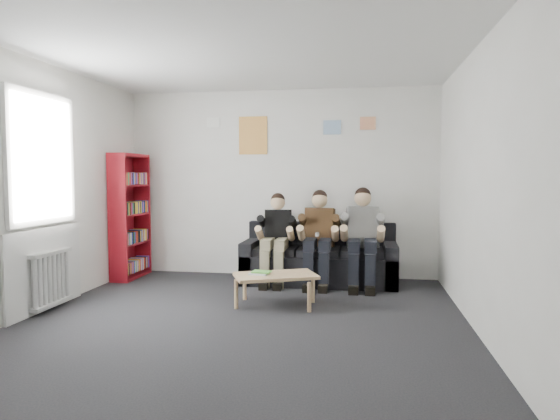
{
  "coord_description": "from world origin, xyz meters",
  "views": [
    {
      "loc": [
        1.18,
        -4.69,
        1.47
      ],
      "look_at": [
        0.2,
        1.3,
        1.05
      ],
      "focal_mm": 32.0,
      "sensor_mm": 36.0,
      "label": 1
    }
  ],
  "objects_px": {
    "bookshelf": "(131,216)",
    "sofa": "(320,261)",
    "coffee_table": "(275,278)",
    "person_right": "(362,238)",
    "person_middle": "(318,238)",
    "person_left": "(276,239)"
  },
  "relations": [
    {
      "from": "person_middle",
      "to": "sofa",
      "type": "bearing_deg",
      "value": 95.36
    },
    {
      "from": "person_right",
      "to": "coffee_table",
      "type": "bearing_deg",
      "value": -138.89
    },
    {
      "from": "coffee_table",
      "to": "person_left",
      "type": "relative_size",
      "value": 0.73
    },
    {
      "from": "coffee_table",
      "to": "person_left",
      "type": "height_order",
      "value": "person_left"
    },
    {
      "from": "person_middle",
      "to": "coffee_table",
      "type": "bearing_deg",
      "value": -103.28
    },
    {
      "from": "coffee_table",
      "to": "bookshelf",
      "type": "bearing_deg",
      "value": 152.44
    },
    {
      "from": "coffee_table",
      "to": "person_right",
      "type": "height_order",
      "value": "person_right"
    },
    {
      "from": "person_left",
      "to": "person_middle",
      "type": "relative_size",
      "value": 0.96
    },
    {
      "from": "bookshelf",
      "to": "sofa",
      "type": "bearing_deg",
      "value": 2.09
    },
    {
      "from": "person_right",
      "to": "bookshelf",
      "type": "bearing_deg",
      "value": 170.04
    },
    {
      "from": "sofa",
      "to": "coffee_table",
      "type": "xyz_separation_m",
      "value": [
        -0.38,
        -1.33,
        0.03
      ]
    },
    {
      "from": "sofa",
      "to": "person_left",
      "type": "xyz_separation_m",
      "value": [
        -0.58,
        -0.19,
        0.33
      ]
    },
    {
      "from": "sofa",
      "to": "coffee_table",
      "type": "bearing_deg",
      "value": -106.08
    },
    {
      "from": "coffee_table",
      "to": "person_right",
      "type": "xyz_separation_m",
      "value": [
        0.96,
        1.14,
        0.33
      ]
    },
    {
      "from": "bookshelf",
      "to": "coffee_table",
      "type": "height_order",
      "value": "bookshelf"
    },
    {
      "from": "person_middle",
      "to": "person_left",
      "type": "bearing_deg",
      "value": -174.94
    },
    {
      "from": "bookshelf",
      "to": "coffee_table",
      "type": "distance_m",
      "value": 2.68
    },
    {
      "from": "sofa",
      "to": "person_right",
      "type": "bearing_deg",
      "value": -18.68
    },
    {
      "from": "bookshelf",
      "to": "person_middle",
      "type": "bearing_deg",
      "value": -2.01
    },
    {
      "from": "person_middle",
      "to": "person_right",
      "type": "bearing_deg",
      "value": 5.2
    },
    {
      "from": "bookshelf",
      "to": "person_middle",
      "type": "height_order",
      "value": "bookshelf"
    },
    {
      "from": "sofa",
      "to": "coffee_table",
      "type": "relative_size",
      "value": 2.31
    }
  ]
}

